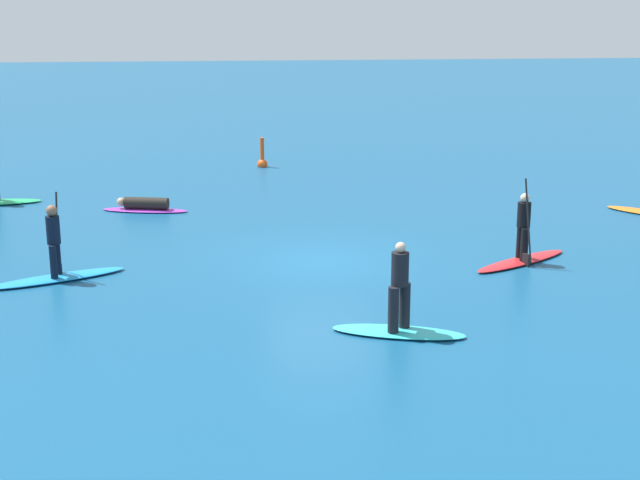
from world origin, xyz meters
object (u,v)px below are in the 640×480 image
object	(u,v)px
surfer_on_blue_board	(56,263)
marker_buoy	(262,161)
surfer_on_teal_board	(399,311)
surfer_on_purple_board	(145,206)
surfer_on_red_board	(522,245)

from	to	relation	value
surfer_on_blue_board	marker_buoy	size ratio (longest dim) A/B	2.69
surfer_on_teal_board	surfer_on_purple_board	world-z (taller)	surfer_on_teal_board
surfer_on_red_board	marker_buoy	distance (m)	14.18
surfer_on_teal_board	marker_buoy	world-z (taller)	surfer_on_teal_board
surfer_on_purple_board	surfer_on_blue_board	distance (m)	6.78
surfer_on_purple_board	marker_buoy	world-z (taller)	marker_buoy
surfer_on_blue_board	surfer_on_purple_board	bearing A→B (deg)	52.85
surfer_on_teal_board	surfer_on_red_board	distance (m)	5.89
surfer_on_teal_board	marker_buoy	size ratio (longest dim) A/B	2.30
marker_buoy	surfer_on_teal_board	bearing A→B (deg)	-83.06
surfer_on_red_board	marker_buoy	xyz separation A→B (m)	(-5.90, 12.89, -0.21)
surfer_on_purple_board	surfer_on_red_board	xyz separation A→B (m)	(9.60, -6.22, 0.28)
surfer_on_teal_board	surfer_on_blue_board	world-z (taller)	surfer_on_blue_board
surfer_on_red_board	marker_buoy	bearing A→B (deg)	-98.54
surfer_on_red_board	surfer_on_blue_board	distance (m)	11.01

